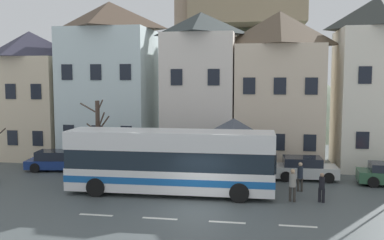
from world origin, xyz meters
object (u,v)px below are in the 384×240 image
object	(u,v)px
bus_shelter	(234,130)
pedestrian_00	(255,175)
pedestrian_03	(300,175)
bare_tree_00	(98,137)
parked_car_01	(60,161)
pedestrian_01	(322,187)
townhouse_04	(375,83)
townhouse_02	(201,88)
public_bench	(243,165)
pedestrian_02	(293,183)
parked_car_02	(304,168)
townhouse_00	(31,95)
townhouse_01	(110,81)
transit_bus	(170,162)
townhouse_03	(278,89)
hilltop_castle	(247,68)

from	to	relation	value
bus_shelter	pedestrian_00	distance (m)	3.36
pedestrian_03	bare_tree_00	world-z (taller)	bare_tree_00
parked_car_01	pedestrian_00	xyz separation A→B (m)	(13.12, -2.87, 0.16)
parked_car_01	pedestrian_01	bearing A→B (deg)	-24.79
townhouse_04	townhouse_02	bearing A→B (deg)	179.61
townhouse_02	public_bench	distance (m)	6.74
townhouse_02	pedestrian_02	distance (m)	12.08
parked_car_02	public_bench	bearing A→B (deg)	158.82
townhouse_00	bus_shelter	xyz separation A→B (m)	(16.34, -5.31, -1.84)
townhouse_00	townhouse_04	world-z (taller)	townhouse_04
townhouse_01	transit_bus	size ratio (longest dim) A/B	1.07
townhouse_03	townhouse_00	bearing A→B (deg)	179.31
transit_bus	pedestrian_00	bearing A→B (deg)	18.68
bus_shelter	public_bench	world-z (taller)	bus_shelter
townhouse_04	pedestrian_03	world-z (taller)	townhouse_04
townhouse_01	pedestrian_00	size ratio (longest dim) A/B	7.36
pedestrian_03	public_bench	world-z (taller)	pedestrian_03
townhouse_00	pedestrian_00	bearing A→B (deg)	-22.67
townhouse_02	transit_bus	size ratio (longest dim) A/B	0.98
townhouse_01	public_bench	xyz separation A→B (m)	(10.32, -3.19, -5.50)
townhouse_03	parked_car_01	bearing A→B (deg)	-163.63
transit_bus	parked_car_01	world-z (taller)	transit_bus
townhouse_01	bare_tree_00	distance (m)	7.39
pedestrian_03	bare_tree_00	size ratio (longest dim) A/B	0.33
bus_shelter	pedestrian_00	xyz separation A→B (m)	(1.34, -2.08, -2.27)
hilltop_castle	pedestrian_03	world-z (taller)	hilltop_castle
townhouse_03	bare_tree_00	xyz separation A→B (m)	(-11.10, -6.09, -2.84)
townhouse_04	parked_car_02	bearing A→B (deg)	-139.38
townhouse_04	transit_bus	world-z (taller)	townhouse_04
transit_bus	pedestrian_02	distance (m)	6.48
townhouse_04	bare_tree_00	xyz separation A→B (m)	(-17.61, -6.19, -3.26)
bus_shelter	public_bench	xyz separation A→B (m)	(0.53, 2.20, -2.61)
townhouse_02	bus_shelter	world-z (taller)	townhouse_02
townhouse_00	pedestrian_00	xyz separation A→B (m)	(17.68, -7.39, -4.11)
pedestrian_00	pedestrian_03	bearing A→B (deg)	-0.47
townhouse_01	bus_shelter	size ratio (longest dim) A/B	3.14
parked_car_01	pedestrian_01	size ratio (longest dim) A/B	3.14
transit_bus	bus_shelter	distance (m)	5.04
pedestrian_01	bus_shelter	bearing A→B (deg)	139.40
parked_car_01	parked_car_02	xyz separation A→B (m)	(16.11, 0.10, 0.02)
townhouse_00	public_bench	distance (m)	17.72
pedestrian_00	pedestrian_01	size ratio (longest dim) A/B	1.08
townhouse_03	pedestrian_02	size ratio (longest dim) A/B	6.47
townhouse_04	hilltop_castle	bearing A→B (deg)	111.66
bus_shelter	parked_car_02	world-z (taller)	bus_shelter
townhouse_04	hilltop_castle	distance (m)	26.07
townhouse_03	pedestrian_03	distance (m)	8.53
townhouse_02	bare_tree_00	bearing A→B (deg)	-131.28
townhouse_00	townhouse_03	world-z (taller)	townhouse_03
townhouse_04	public_bench	bearing A→B (deg)	-161.30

